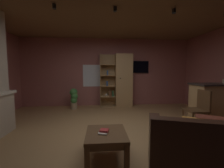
% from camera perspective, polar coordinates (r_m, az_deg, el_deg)
% --- Properties ---
extents(floor, '(6.50, 5.54, 0.02)m').
position_cam_1_polar(floor, '(3.20, 0.64, -19.93)').
color(floor, '#A37A4C').
rests_on(floor, ground).
extents(wall_back, '(6.62, 0.06, 2.61)m').
position_cam_1_polar(wall_back, '(5.70, -2.02, 4.61)').
color(wall_back, '#9E5B56').
rests_on(wall_back, ground).
extents(ceiling, '(6.50, 5.54, 0.02)m').
position_cam_1_polar(ceiling, '(3.18, 0.69, 28.84)').
color(ceiling, brown).
extents(window_pane_back, '(0.72, 0.01, 0.85)m').
position_cam_1_polar(window_pane_back, '(5.67, -7.84, 3.29)').
color(window_pane_back, white).
extents(bookshelf_cabinet, '(1.22, 0.41, 2.00)m').
position_cam_1_polar(bookshelf_cabinet, '(5.49, 3.77, 1.25)').
color(bookshelf_cabinet, tan).
rests_on(bookshelf_cabinet, ground).
extents(kitchen_bar_counter, '(1.40, 0.64, 1.04)m').
position_cam_1_polar(kitchen_bar_counter, '(4.65, 36.98, -6.15)').
color(kitchen_bar_counter, tan).
rests_on(kitchen_bar_counter, ground).
extents(leather_couch, '(1.83, 1.33, 0.84)m').
position_cam_1_polar(leather_couch, '(2.31, 36.97, -22.31)').
color(leather_couch, '#382116').
rests_on(leather_couch, ground).
extents(coffee_table, '(0.61, 0.67, 0.40)m').
position_cam_1_polar(coffee_table, '(2.36, -2.32, -20.52)').
color(coffee_table, brown).
rests_on(coffee_table, ground).
extents(table_book_0, '(0.15, 0.12, 0.02)m').
position_cam_1_polar(table_book_0, '(2.28, -3.65, -18.96)').
color(table_book_0, beige).
rests_on(table_book_0, coffee_table).
extents(table_book_1, '(0.15, 0.14, 0.03)m').
position_cam_1_polar(table_book_1, '(2.31, -3.08, -17.91)').
color(table_book_1, '#B22D2D').
rests_on(table_book_1, coffee_table).
extents(dining_chair, '(0.42, 0.42, 0.92)m').
position_cam_1_polar(dining_chair, '(3.84, 31.27, -7.91)').
color(dining_chair, brown).
rests_on(dining_chair, ground).
extents(potted_floor_plant, '(0.29, 0.31, 0.73)m').
position_cam_1_polar(potted_floor_plant, '(5.36, -14.91, -5.32)').
color(potted_floor_plant, '#9E896B').
rests_on(potted_floor_plant, ground).
extents(wall_mounted_tv, '(0.84, 0.06, 0.47)m').
position_cam_1_polar(wall_mounted_tv, '(5.83, 10.29, 6.66)').
color(wall_mounted_tv, black).
extents(track_light_spot_1, '(0.07, 0.07, 0.09)m').
position_cam_1_polar(track_light_spot_1, '(3.21, -21.94, 26.65)').
color(track_light_spot_1, black).
extents(track_light_spot_2, '(0.07, 0.07, 0.09)m').
position_cam_1_polar(track_light_spot_2, '(3.14, 1.26, 27.54)').
color(track_light_spot_2, black).
extents(track_light_spot_3, '(0.07, 0.07, 0.09)m').
position_cam_1_polar(track_light_spot_3, '(3.45, 23.41, 25.00)').
color(track_light_spot_3, black).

